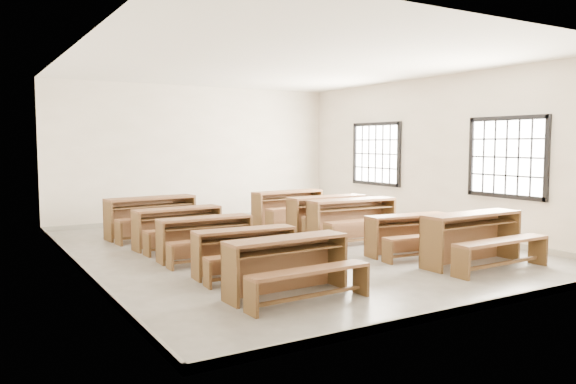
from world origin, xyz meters
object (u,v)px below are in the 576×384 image
desk_set_0 (289,262)px  desk_set_9 (289,205)px  desk_set_4 (152,214)px  desk_set_5 (475,235)px  desk_set_1 (246,248)px  desk_set_3 (179,225)px  desk_set_7 (354,217)px  desk_set_2 (206,235)px  desk_set_6 (410,232)px  desk_set_8 (328,212)px

desk_set_0 → desk_set_9: bearing=56.7°
desk_set_4 → desk_set_5: (3.43, -5.01, 0.00)m
desk_set_1 → desk_set_0: bearing=-88.1°
desk_set_3 → desk_set_7: (3.08, -1.04, 0.05)m
desk_set_2 → desk_set_9: desk_set_9 is taller
desk_set_2 → desk_set_6: (3.05, -1.37, -0.01)m
desk_set_0 → desk_set_7: 4.04m
desk_set_4 → desk_set_5: size_ratio=1.03×
desk_set_7 → desk_set_9: size_ratio=1.03×
desk_set_1 → desk_set_8: 3.89m
desk_set_6 → desk_set_2: bearing=161.7°
desk_set_8 → desk_set_6: bearing=-92.4°
desk_set_1 → desk_set_6: 2.98m
desk_set_1 → desk_set_8: size_ratio=0.87×
desk_set_4 → desk_set_5: bearing=-61.8°
desk_set_7 → desk_set_5: bearing=-81.2°
desk_set_2 → desk_set_7: 3.07m
desk_set_4 → desk_set_9: desk_set_4 is taller
desk_set_1 → desk_set_8: desk_set_8 is taller
desk_set_7 → desk_set_9: desk_set_7 is taller
desk_set_9 → desk_set_3: bearing=-159.1°
desk_set_3 → desk_set_9: bearing=19.9°
desk_set_3 → desk_set_4: bearing=88.3°
desk_set_2 → desk_set_9: 4.10m
desk_set_1 → desk_set_3: size_ratio=0.92×
desk_set_2 → desk_set_6: desk_set_2 is taller
desk_set_1 → desk_set_3: desk_set_3 is taller
desk_set_0 → desk_set_8: desk_set_8 is taller
desk_set_9 → desk_set_0: bearing=-124.7°
desk_set_2 → desk_set_4: 2.55m
desk_set_1 → desk_set_5: (3.28, -1.18, 0.08)m
desk_set_1 → desk_set_6: bearing=1.4°
desk_set_4 → desk_set_7: size_ratio=1.02×
desk_set_3 → desk_set_1: bearing=-92.9°
desk_set_1 → desk_set_4: 3.84m
desk_set_3 → desk_set_9: desk_set_9 is taller
desk_set_1 → desk_set_6: size_ratio=0.96×
desk_set_6 → desk_set_7: bearing=95.4°
desk_set_3 → desk_set_4: desk_set_4 is taller
desk_set_4 → desk_set_9: 3.21m
desk_set_5 → desk_set_6: size_ratio=1.15×
desk_set_1 → desk_set_9: desk_set_9 is taller
desk_set_3 → desk_set_7: size_ratio=0.90×
desk_set_9 → desk_set_6: bearing=-94.9°
desk_set_7 → desk_set_8: size_ratio=1.05×
desk_set_8 → desk_set_3: bearing=177.7°
desk_set_1 → desk_set_7: desk_set_7 is taller
desk_set_3 → desk_set_5: (3.36, -3.68, 0.05)m
desk_set_6 → desk_set_5: bearing=-68.8°
desk_set_7 → desk_set_8: desk_set_7 is taller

